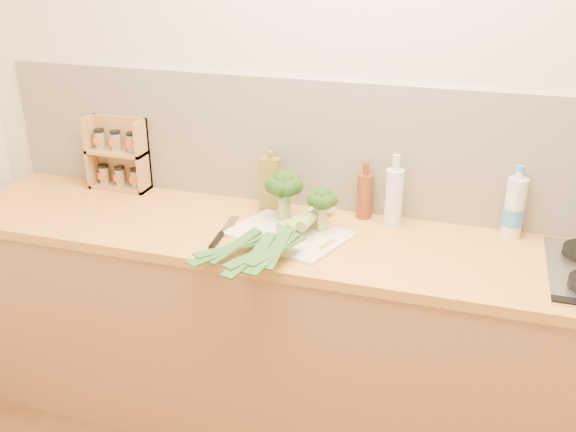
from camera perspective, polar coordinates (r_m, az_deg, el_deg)
name	(u,v)px	position (r m, az deg, el deg)	size (l,w,h in m)	color
room_shell	(360,150)	(2.60, 6.45, 5.86)	(3.50, 3.50, 3.50)	beige
counter	(338,339)	(2.67, 4.48, -10.88)	(3.20, 0.62, 0.90)	#A77245
chopping_board	(289,234)	(2.47, 0.09, -1.62)	(0.42, 0.31, 0.01)	beige
broccoli_left	(284,186)	(2.53, -0.34, 2.70)	(0.15, 0.15, 0.21)	#91A761
broccoli_right	(322,201)	(2.45, 3.06, 1.37)	(0.12, 0.12, 0.18)	#91A761
leek_front	(283,227)	(2.46, -0.48, -0.97)	(0.38, 0.66, 0.04)	white
leek_mid	(289,229)	(2.40, 0.12, -1.19)	(0.20, 0.68, 0.04)	white
leek_back	(298,230)	(2.35, 0.86, -1.25)	(0.15, 0.61, 0.04)	white
chefs_knife	(220,236)	(2.46, -6.10, -1.82)	(0.06, 0.31, 0.02)	silver
spice_rack	(120,158)	(2.99, -14.75, 5.05)	(0.27, 0.11, 0.33)	#B6844E
oil_tin	(270,184)	(2.65, -1.60, 2.85)	(0.08, 0.05, 0.26)	olive
glass_bottle	(394,197)	(2.54, 9.39, 1.70)	(0.07, 0.07, 0.29)	silver
amber_bottle	(365,195)	(2.61, 6.83, 1.88)	(0.06, 0.06, 0.24)	#663113
water_bottle	(514,209)	(2.57, 19.46, 0.57)	(0.08, 0.08, 0.26)	silver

